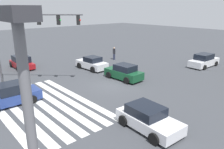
{
  "coord_description": "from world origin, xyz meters",
  "views": [
    {
      "loc": [
        14.91,
        -13.21,
        7.21
      ],
      "look_at": [
        0.0,
        0.0,
        1.1
      ],
      "focal_mm": 35.0,
      "sensor_mm": 36.0,
      "label": 1
    }
  ],
  "objects_px": {
    "car_4": "(148,118)",
    "pedestrian": "(114,53)",
    "traffic_signal_mast": "(27,30)",
    "car_3": "(11,95)",
    "car_0": "(92,63)",
    "car_2": "(22,62)",
    "car_5": "(124,72)",
    "car_6": "(204,61)"
  },
  "relations": [
    {
      "from": "car_3",
      "to": "car_6",
      "type": "bearing_deg",
      "value": 169.75
    },
    {
      "from": "traffic_signal_mast",
      "to": "car_4",
      "type": "bearing_deg",
      "value": -36.43
    },
    {
      "from": "car_0",
      "to": "car_6",
      "type": "bearing_deg",
      "value": -129.72
    },
    {
      "from": "car_0",
      "to": "pedestrian",
      "type": "bearing_deg",
      "value": -73.38
    },
    {
      "from": "car_0",
      "to": "car_3",
      "type": "xyz_separation_m",
      "value": [
        4.02,
        -10.72,
        0.04
      ]
    },
    {
      "from": "car_0",
      "to": "car_4",
      "type": "height_order",
      "value": "car_0"
    },
    {
      "from": "traffic_signal_mast",
      "to": "car_4",
      "type": "height_order",
      "value": "traffic_signal_mast"
    },
    {
      "from": "car_4",
      "to": "car_6",
      "type": "height_order",
      "value": "car_6"
    },
    {
      "from": "pedestrian",
      "to": "car_4",
      "type": "bearing_deg",
      "value": 7.41
    },
    {
      "from": "car_0",
      "to": "car_2",
      "type": "bearing_deg",
      "value": 42.24
    },
    {
      "from": "car_0",
      "to": "car_5",
      "type": "bearing_deg",
      "value": 178.34
    },
    {
      "from": "car_3",
      "to": "car_5",
      "type": "height_order",
      "value": "car_3"
    },
    {
      "from": "car_2",
      "to": "car_6",
      "type": "relative_size",
      "value": 0.9
    },
    {
      "from": "car_0",
      "to": "car_6",
      "type": "distance_m",
      "value": 14.21
    },
    {
      "from": "car_0",
      "to": "car_3",
      "type": "height_order",
      "value": "car_3"
    },
    {
      "from": "car_0",
      "to": "car_3",
      "type": "bearing_deg",
      "value": 107.34
    },
    {
      "from": "traffic_signal_mast",
      "to": "car_0",
      "type": "bearing_deg",
      "value": 48.78
    },
    {
      "from": "car_3",
      "to": "car_6",
      "type": "relative_size",
      "value": 0.93
    },
    {
      "from": "car_2",
      "to": "car_0",
      "type": "bearing_deg",
      "value": 46.77
    },
    {
      "from": "traffic_signal_mast",
      "to": "car_4",
      "type": "relative_size",
      "value": 1.61
    },
    {
      "from": "traffic_signal_mast",
      "to": "car_4",
      "type": "xyz_separation_m",
      "value": [
        12.91,
        1.94,
        -4.57
      ]
    },
    {
      "from": "car_3",
      "to": "car_5",
      "type": "distance_m",
      "value": 10.95
    },
    {
      "from": "car_2",
      "to": "car_5",
      "type": "xyz_separation_m",
      "value": [
        11.56,
        6.38,
        0.02
      ]
    },
    {
      "from": "pedestrian",
      "to": "traffic_signal_mast",
      "type": "bearing_deg",
      "value": -36.21
    },
    {
      "from": "traffic_signal_mast",
      "to": "car_5",
      "type": "xyz_separation_m",
      "value": [
        4.91,
        7.72,
        -4.52
      ]
    },
    {
      "from": "car_5",
      "to": "car_6",
      "type": "xyz_separation_m",
      "value": [
        3.05,
        11.28,
        0.01
      ]
    },
    {
      "from": "car_2",
      "to": "car_5",
      "type": "distance_m",
      "value": 13.2
    },
    {
      "from": "traffic_signal_mast",
      "to": "car_0",
      "type": "distance_m",
      "value": 8.85
    },
    {
      "from": "car_3",
      "to": "car_5",
      "type": "xyz_separation_m",
      "value": [
        1.4,
        10.86,
        -0.01
      ]
    },
    {
      "from": "car_4",
      "to": "pedestrian",
      "type": "height_order",
      "value": "pedestrian"
    },
    {
      "from": "car_0",
      "to": "car_5",
      "type": "xyz_separation_m",
      "value": [
        5.41,
        0.15,
        0.03
      ]
    },
    {
      "from": "car_0",
      "to": "car_2",
      "type": "height_order",
      "value": "car_0"
    },
    {
      "from": "traffic_signal_mast",
      "to": "car_5",
      "type": "distance_m",
      "value": 10.2
    },
    {
      "from": "traffic_signal_mast",
      "to": "car_3",
      "type": "bearing_deg",
      "value": -86.82
    },
    {
      "from": "car_4",
      "to": "car_5",
      "type": "xyz_separation_m",
      "value": [
        -7.99,
        5.77,
        0.05
      ]
    },
    {
      "from": "traffic_signal_mast",
      "to": "pedestrian",
      "type": "relative_size",
      "value": 3.79
    },
    {
      "from": "traffic_signal_mast",
      "to": "car_5",
      "type": "height_order",
      "value": "traffic_signal_mast"
    },
    {
      "from": "car_4",
      "to": "car_6",
      "type": "bearing_deg",
      "value": 109.66
    },
    {
      "from": "traffic_signal_mast",
      "to": "car_2",
      "type": "distance_m",
      "value": 8.15
    },
    {
      "from": "car_2",
      "to": "pedestrian",
      "type": "bearing_deg",
      "value": 71.52
    },
    {
      "from": "car_0",
      "to": "car_5",
      "type": "height_order",
      "value": "car_5"
    },
    {
      "from": "car_2",
      "to": "pedestrian",
      "type": "xyz_separation_m",
      "value": [
        4.2,
        11.64,
        0.29
      ]
    }
  ]
}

